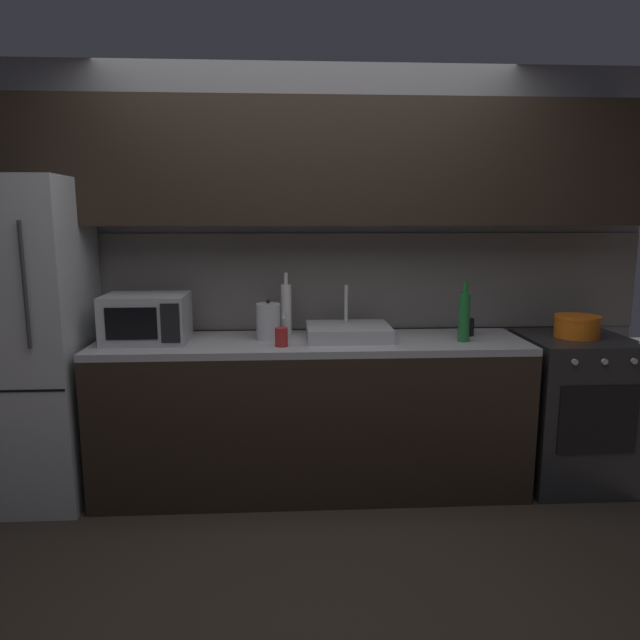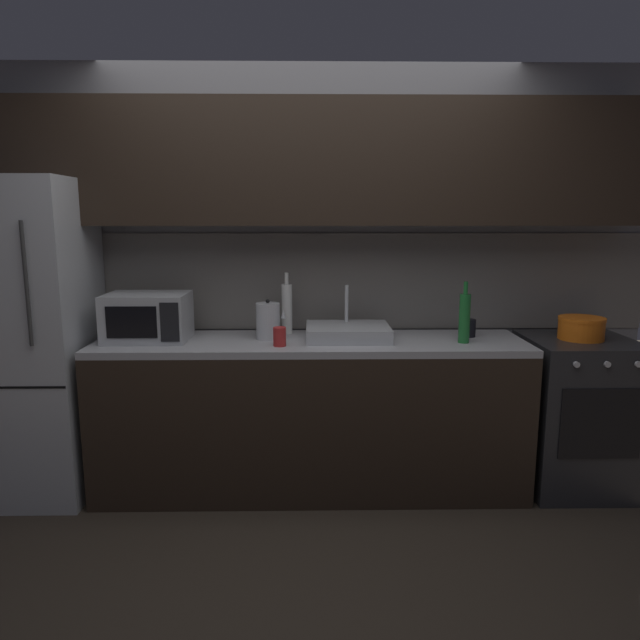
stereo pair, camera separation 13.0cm
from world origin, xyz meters
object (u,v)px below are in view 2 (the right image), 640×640
object	(u,v)px
mug_red	(280,337)
wine_bottle_green	(465,317)
refrigerator	(29,340)
oven_range	(576,413)
cooking_pot	(582,328)
kettle	(269,321)
microwave	(148,317)
wine_bottle_white	(288,308)
mug_dark	(469,328)

from	to	relation	value
mug_red	wine_bottle_green	bearing A→B (deg)	3.82
refrigerator	mug_red	bearing A→B (deg)	-5.92
oven_range	mug_red	bearing A→B (deg)	-175.13
cooking_pot	kettle	bearing A→B (deg)	178.79
kettle	mug_red	distance (m)	0.21
kettle	refrigerator	bearing A→B (deg)	-178.39
microwave	wine_bottle_green	xyz separation A→B (m)	(1.80, -0.10, 0.01)
kettle	microwave	bearing A→B (deg)	-178.33
oven_range	wine_bottle_green	bearing A→B (deg)	-173.61
wine_bottle_white	wine_bottle_green	bearing A→B (deg)	-15.51
oven_range	cooking_pot	bearing A→B (deg)	165.32
kettle	mug_dark	xyz separation A→B (m)	(1.18, 0.04, -0.05)
oven_range	refrigerator	bearing A→B (deg)	179.98
refrigerator	kettle	xyz separation A→B (m)	(1.37, 0.04, 0.10)
cooking_pot	refrigerator	bearing A→B (deg)	-180.00
kettle	mug_red	world-z (taller)	kettle
wine_bottle_green	mug_dark	xyz separation A→B (m)	(0.07, 0.16, -0.09)
oven_range	wine_bottle_white	xyz separation A→B (m)	(-1.72, 0.20, 0.61)
refrigerator	microwave	size ratio (longest dim) A/B	3.94
cooking_pot	wine_bottle_white	bearing A→B (deg)	173.38
wine_bottle_green	refrigerator	bearing A→B (deg)	178.13
microwave	wine_bottle_green	size ratio (longest dim) A/B	1.33
mug_dark	cooking_pot	size ratio (longest dim) A/B	0.40
wine_bottle_white	mug_dark	size ratio (longest dim) A/B	3.59
kettle	wine_bottle_green	xyz separation A→B (m)	(1.11, -0.12, 0.04)
wine_bottle_green	wine_bottle_white	bearing A→B (deg)	164.49
wine_bottle_green	mug_red	bearing A→B (deg)	-176.18
wine_bottle_green	cooking_pot	bearing A→B (deg)	6.55
mug_dark	cooking_pot	distance (m)	0.64
microwave	cooking_pot	xyz separation A→B (m)	(2.50, -0.02, -0.07)
wine_bottle_green	cooking_pot	size ratio (longest dim) A/B	1.34
microwave	cooking_pot	size ratio (longest dim) A/B	1.77
microwave	wine_bottle_white	xyz separation A→B (m)	(0.79, 0.18, 0.02)
refrigerator	wine_bottle_white	world-z (taller)	refrigerator
oven_range	kettle	world-z (taller)	kettle
wine_bottle_white	refrigerator	bearing A→B (deg)	-172.31
microwave	cooking_pot	world-z (taller)	microwave
wine_bottle_white	wine_bottle_green	world-z (taller)	wine_bottle_white
refrigerator	mug_red	world-z (taller)	refrigerator
wine_bottle_white	mug_red	world-z (taller)	wine_bottle_white
mug_dark	wine_bottle_white	bearing A→B (deg)	173.83
microwave	mug_dark	world-z (taller)	microwave
oven_range	mug_red	size ratio (longest dim) A/B	8.61
wine_bottle_white	microwave	bearing A→B (deg)	-167.15
microwave	mug_red	xyz separation A→B (m)	(0.76, -0.17, -0.08)
oven_range	kettle	size ratio (longest dim) A/B	3.84
refrigerator	wine_bottle_green	xyz separation A→B (m)	(2.48, -0.08, 0.14)
mug_red	cooking_pot	xyz separation A→B (m)	(1.74, 0.15, 0.01)
kettle	wine_bottle_white	distance (m)	0.20
mug_red	mug_dark	distance (m)	1.13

